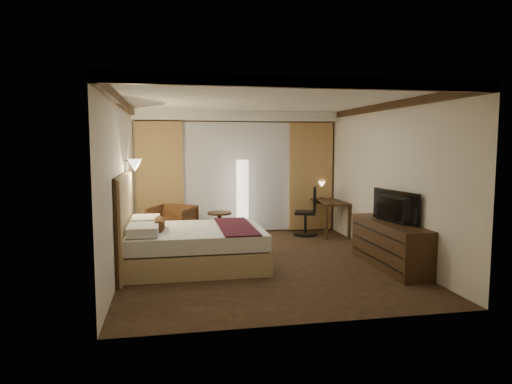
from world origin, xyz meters
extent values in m
cube|color=#311D13|center=(0.00, 0.00, 0.00)|extent=(4.50, 5.50, 0.01)
cube|color=white|center=(0.00, 0.00, 2.70)|extent=(4.50, 5.50, 0.01)
cube|color=white|center=(0.00, 2.75, 1.35)|extent=(4.50, 0.02, 2.70)
cube|color=white|center=(-2.25, 0.00, 1.35)|extent=(0.02, 5.50, 2.70)
cube|color=white|center=(2.25, 0.00, 1.35)|extent=(0.02, 5.50, 2.70)
cube|color=white|center=(0.00, 2.50, 2.60)|extent=(4.50, 0.50, 0.20)
cube|color=silver|center=(0.00, 2.67, 1.25)|extent=(2.48, 0.04, 2.45)
cube|color=tan|center=(-1.70, 2.61, 1.25)|extent=(1.00, 0.14, 2.45)
cube|color=tan|center=(1.70, 2.61, 1.25)|extent=(1.00, 0.14, 2.45)
imported|color=#432614|center=(-1.46, 1.79, 0.42)|extent=(1.07, 1.04, 0.84)
imported|color=black|center=(1.97, -0.71, 1.06)|extent=(0.82, 1.21, 0.15)
camera|label=1|loc=(-1.49, -7.45, 1.99)|focal=32.00mm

